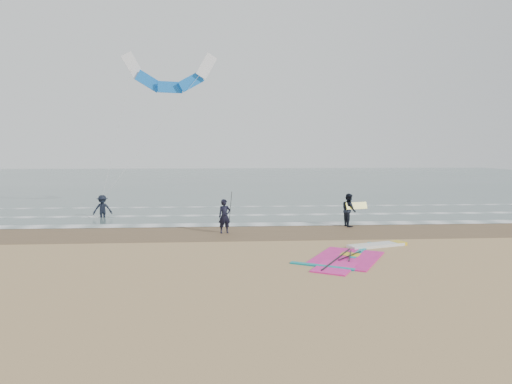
{
  "coord_description": "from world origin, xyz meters",
  "views": [
    {
      "loc": [
        -2.02,
        -17.65,
        4.31
      ],
      "look_at": [
        -0.46,
        5.0,
        2.2
      ],
      "focal_mm": 32.0,
      "sensor_mm": 36.0,
      "label": 1
    }
  ],
  "objects": [
    {
      "name": "person_wading",
      "position": [
        -9.76,
        11.56,
        0.9
      ],
      "size": [
        1.29,
        0.93,
        1.8
      ],
      "primitive_type": "imported",
      "rotation": [
        0.0,
        0.0,
        0.24
      ],
      "color": "black",
      "rests_on": "ground"
    },
    {
      "name": "surf_kite",
      "position": [
        -5.68,
        13.89,
        9.2
      ],
      "size": [
        7.29,
        2.63,
        9.63
      ],
      "color": "white",
      "rests_on": "ground"
    },
    {
      "name": "foam_waterline",
      "position": [
        0.0,
        10.44,
        0.03
      ],
      "size": [
        120.0,
        9.15,
        0.02
      ],
      "color": "white",
      "rests_on": "ground"
    },
    {
      "name": "person_standing",
      "position": [
        -2.04,
        5.71,
        0.88
      ],
      "size": [
        0.74,
        0.58,
        1.77
      ],
      "primitive_type": "imported",
      "rotation": [
        0.0,
        0.0,
        0.27
      ],
      "color": "black",
      "rests_on": "ground"
    },
    {
      "name": "sea_water",
      "position": [
        0.0,
        48.0,
        0.01
      ],
      "size": [
        120.0,
        80.0,
        0.02
      ],
      "primitive_type": "cube",
      "color": "#47605E",
      "rests_on": "ground"
    },
    {
      "name": "windsurf_rig",
      "position": [
        3.34,
        0.36,
        0.04
      ],
      "size": [
        5.78,
        5.48,
        0.14
      ],
      "color": "white",
      "rests_on": "ground"
    },
    {
      "name": "carried_kiteboard",
      "position": [
        5.34,
        7.25,
        1.18
      ],
      "size": [
        1.3,
        0.51,
        0.39
      ],
      "color": "yellow",
      "rests_on": "ground"
    },
    {
      "name": "wet_sand_band",
      "position": [
        0.0,
        6.0,
        0.0
      ],
      "size": [
        120.0,
        5.0,
        0.01
      ],
      "primitive_type": "cube",
      "color": "brown",
      "rests_on": "ground"
    },
    {
      "name": "person_walking",
      "position": [
        4.94,
        7.35,
        0.93
      ],
      "size": [
        0.82,
        0.99,
        1.87
      ],
      "primitive_type": "imported",
      "rotation": [
        0.0,
        0.0,
        1.7
      ],
      "color": "black",
      "rests_on": "ground"
    },
    {
      "name": "ground",
      "position": [
        0.0,
        0.0,
        0.0
      ],
      "size": [
        120.0,
        120.0,
        0.0
      ],
      "primitive_type": "plane",
      "color": "tan",
      "rests_on": "ground"
    },
    {
      "name": "held_pole",
      "position": [
        -1.74,
        5.71,
        1.3
      ],
      "size": [
        0.17,
        0.86,
        1.82
      ],
      "color": "black",
      "rests_on": "ground"
    }
  ]
}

